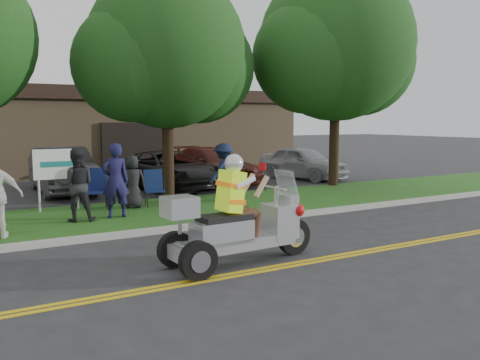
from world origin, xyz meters
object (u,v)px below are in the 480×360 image
parked_car_left (63,170)px  parked_car_mid (168,170)px  parked_car_far_right (303,163)px  parked_car_right (213,165)px  lawn_chair_b (154,186)px  spectator_adult_left (115,181)px  trike_scooter (236,227)px  spectator_adult_mid (77,185)px  lawn_chair_a (97,186)px

parked_car_left → parked_car_mid: size_ratio=0.95×
parked_car_left → parked_car_far_right: parked_car_left is taller
parked_car_mid → parked_car_right: 2.49m
parked_car_mid → lawn_chair_b: bearing=-126.3°
spectator_adult_left → parked_car_right: (5.68, 5.82, -0.32)m
trike_scooter → spectator_adult_left: (-0.69, 4.81, 0.35)m
parked_car_left → spectator_adult_left: bearing=-88.1°
spectator_adult_mid → parked_car_left: size_ratio=0.37×
spectator_adult_left → parked_car_far_right: 10.87m
parked_car_right → spectator_adult_mid: bearing=-147.0°
trike_scooter → parked_car_left: 10.73m
spectator_adult_left → parked_car_left: 5.89m
spectator_adult_left → parked_car_far_right: size_ratio=0.45×
lawn_chair_a → parked_car_far_right: bearing=29.6°
spectator_adult_left → parked_car_mid: bearing=-117.9°
trike_scooter → spectator_adult_left: bearing=95.2°
parked_car_far_right → trike_scooter: bearing=-143.7°
spectator_adult_mid → parked_car_left: bearing=-83.0°
parked_car_left → spectator_adult_mid: bearing=-97.2°
lawn_chair_a → parked_car_far_right: (9.71, 3.56, -0.02)m
lawn_chair_b → parked_car_right: size_ratio=0.21×
lawn_chair_b → parked_car_left: parked_car_left is taller
lawn_chair_b → parked_car_mid: size_ratio=0.20×
trike_scooter → parked_car_mid: trike_scooter is taller
spectator_adult_mid → parked_car_left: (0.82, 5.88, -0.19)m
spectator_adult_mid → trike_scooter: bearing=123.6°
lawn_chair_a → spectator_adult_mid: spectator_adult_mid is taller
parked_car_mid → trike_scooter: bearing=-114.1°
spectator_adult_mid → parked_car_mid: (4.32, 4.88, -0.28)m
trike_scooter → parked_car_far_right: size_ratio=0.72×
trike_scooter → parked_car_mid: (2.68, 9.69, 0.02)m
lawn_chair_b → spectator_adult_left: bearing=-128.6°
trike_scooter → parked_car_left: trike_scooter is taller
parked_car_left → parked_car_mid: parked_car_left is taller
lawn_chair_a → spectator_adult_left: (0.09, -1.50, 0.30)m
lawn_chair_b → parked_car_mid: (1.94, 3.69, 0.02)m
parked_car_left → parked_car_far_right: (9.75, -0.82, -0.09)m
spectator_adult_mid → parked_car_mid: spectator_adult_mid is taller
lawn_chair_a → lawn_chair_b: lawn_chair_a is taller
trike_scooter → parked_car_mid: 10.05m
lawn_chair_a → parked_car_far_right: size_ratio=0.27×
lawn_chair_b → spectator_adult_left: (-1.44, -1.18, 0.35)m
lawn_chair_a → spectator_adult_left: size_ratio=0.60×
parked_car_mid → parked_car_right: bearing=13.8°
parked_car_left → parked_car_mid: (3.50, -1.01, -0.09)m
lawn_chair_a → trike_scooter: bearing=-73.5°
trike_scooter → lawn_chair_a: bearing=94.1°
spectator_adult_left → parked_car_mid: size_ratio=0.37×
parked_car_mid → parked_car_far_right: parked_car_far_right is taller
parked_car_mid → spectator_adult_left: bearing=-133.3°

